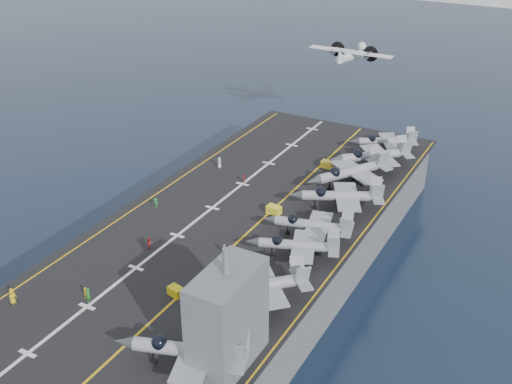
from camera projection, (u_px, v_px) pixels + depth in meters
The scene contains 29 objects.
ground at pixel (245, 271), 107.22m from camera, with size 500.00×500.00×0.00m, color #142135.
hull at pixel (244, 245), 104.94m from camera, with size 36.00×90.00×10.00m, color #56595E.
flight_deck at pixel (244, 218), 102.57m from camera, with size 38.00×92.00×0.40m, color black.
foul_line at pixel (261, 221), 101.19m from camera, with size 0.35×90.00×0.02m, color gold.
landing_centerline at pixel (212, 208), 105.02m from camera, with size 0.50×90.00×0.02m, color silver.
deck_edge_port at pixel (158, 193), 109.71m from camera, with size 0.25×90.00×0.02m, color gold.
deck_edge_stbd at pixel (353, 246), 94.59m from camera, with size 0.25×90.00×0.02m, color gold.
island_superstructure at pixel (227, 308), 69.23m from camera, with size 5.00×10.00×15.00m, color #56595E, non-canonical shape.
fighter_jet_0 at pixel (189, 349), 70.47m from camera, with size 17.79×14.49×5.34m, color gray, non-canonical shape.
fighter_jet_2 at pixel (259, 285), 81.32m from camera, with size 17.88×17.72×5.25m, color gray, non-canonical shape.
fighter_jet_3 at pixel (298, 244), 90.52m from camera, with size 15.73×13.06×4.67m, color #8C939C, non-canonical shape.
fighter_jet_4 at pixel (313, 224), 95.52m from camera, with size 15.50×12.12×4.77m, color #8F979E, non-canonical shape.
fighter_jet_5 at pixel (342, 195), 103.33m from camera, with size 18.26×15.95×5.32m, color #9299A1, non-canonical shape.
fighter_jet_6 at pixel (352, 171), 111.21m from camera, with size 17.86×19.47×5.63m, color gray, non-canonical shape.
fighter_jet_7 at pixel (375, 155), 117.58m from camera, with size 18.58×18.19×5.42m, color #9FA7B1, non-canonical shape.
fighter_jet_8 at pixel (387, 140), 124.78m from camera, with size 15.82×14.25×4.58m, color #99A0AA, non-canonical shape.
tow_cart_a at pixel (176, 291), 83.52m from camera, with size 2.29×1.76×1.22m, color gold, non-canonical shape.
tow_cart_b at pixel (274, 210), 103.05m from camera, with size 2.41×1.72×1.35m, color yellow, non-canonical shape.
tow_cart_c at pixel (327, 164), 118.68m from camera, with size 2.26×1.52×1.32m, color yellow, non-canonical shape.
crew_0 at pixel (13, 297), 81.83m from camera, with size 0.90×1.25×1.95m, color yellow.
crew_1 at pixel (85, 293), 82.88m from camera, with size 1.07×1.16×1.61m, color #D5C70B.
crew_2 at pixel (149, 243), 93.73m from camera, with size 1.21×1.24×1.73m, color #B21919.
crew_3 at pixel (156, 203), 104.91m from camera, with size 1.04×0.76×1.60m, color #288838.
crew_4 at pixel (244, 178), 113.02m from camera, with size 0.90×1.14×1.68m, color red.
crew_5 at pixel (219, 163), 118.46m from camera, with size 1.46×1.30×2.03m, color white.
crew_6 at pixel (88, 295), 82.19m from camera, with size 0.90×1.26×1.99m, color #25802C.
crew_7 at pixel (225, 249), 92.26m from camera, with size 1.14×1.13×1.60m, color silver.
transport_plane at pixel (350, 57), 144.44m from camera, with size 19.80×13.70×4.62m, color silver, non-canonical shape.
crew_8 at pixel (12, 295), 82.17m from camera, with size 0.90×1.25×1.95m, color yellow.
Camera 1 is at (44.48, -77.58, 60.64)m, focal length 45.00 mm.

